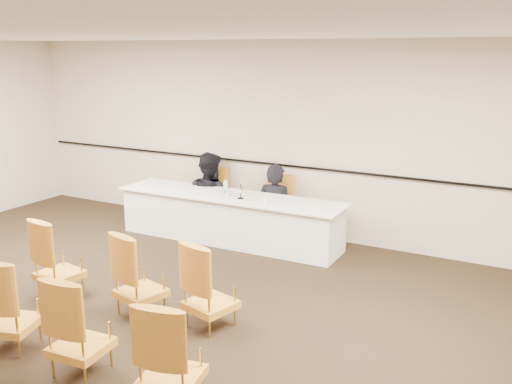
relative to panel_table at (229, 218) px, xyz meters
The scene contains 20 objects.
floor 3.26m from the panel_table, 80.46° to the right, with size 10.00×10.00×0.00m, color black.
ceiling 4.18m from the panel_table, 80.46° to the right, with size 10.00×10.00×0.00m, color white.
wall_back 1.49m from the panel_table, 56.08° to the left, with size 10.00×0.04×3.00m, color beige.
wall_rail 1.19m from the panel_table, 54.70° to the left, with size 9.80×0.04×0.03m, color black.
panel_table is the anchor object (origin of this frame).
panelist_main 0.74m from the panel_table, 47.86° to the left, with size 0.60×0.39×1.64m, color black.
panelist_main_chair 0.75m from the panel_table, 47.86° to the left, with size 0.50×0.50×0.95m, color #B97421, non-canonical shape.
panelist_second 0.87m from the panel_table, 142.77° to the left, with size 0.83×0.65×1.71m, color black.
panelist_second_chair 0.88m from the panel_table, 142.77° to the left, with size 0.50×0.50×0.95m, color #B97421, non-canonical shape.
papers 0.52m from the panel_table, 12.14° to the right, with size 0.30×0.22×0.00m, color white.
microphone 0.57m from the panel_table, 22.29° to the right, with size 0.09×0.18×0.26m, color black, non-canonical shape.
water_bottle 0.48m from the panel_table, 143.19° to the right, with size 0.07×0.07×0.24m, color teal, non-canonical shape.
drinking_glass 0.42m from the panel_table, 68.73° to the right, with size 0.06×0.06×0.10m, color silver.
coffee_cup 0.81m from the panel_table, 10.89° to the right, with size 0.08×0.08×0.12m, color white.
aud_chair_front_left 2.76m from the panel_table, 105.75° to the right, with size 0.50×0.50×0.95m, color #B97421, non-canonical shape.
aud_chair_front_mid 2.63m from the panel_table, 80.45° to the right, with size 0.50×0.50×0.95m, color #B97421, non-canonical shape.
aud_chair_front_right 2.79m from the panel_table, 62.78° to the right, with size 0.50×0.50×0.95m, color #B97421, non-canonical shape.
aud_chair_back_left 3.78m from the panel_table, 92.83° to the right, with size 0.50×0.50×0.95m, color #B97421, non-canonical shape.
aud_chair_back_mid 3.85m from the panel_table, 78.97° to the right, with size 0.50×0.50×0.95m, color #B97421, non-canonical shape.
aud_chair_back_right 4.17m from the panel_table, 65.14° to the right, with size 0.50×0.50×0.95m, color #B97421, non-canonical shape.
Camera 1 is at (3.80, -3.88, 2.85)m, focal length 40.00 mm.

